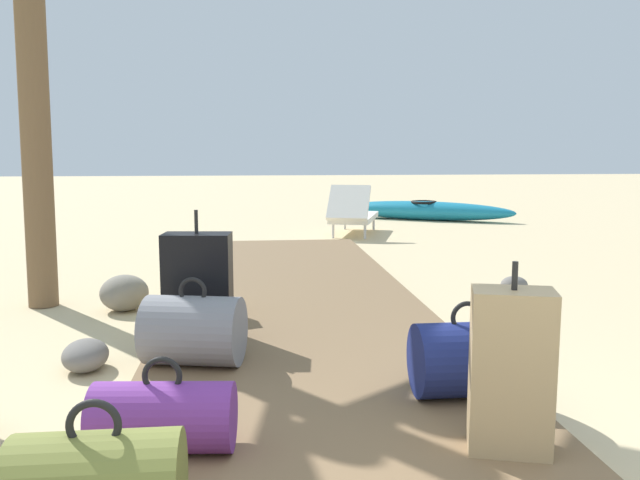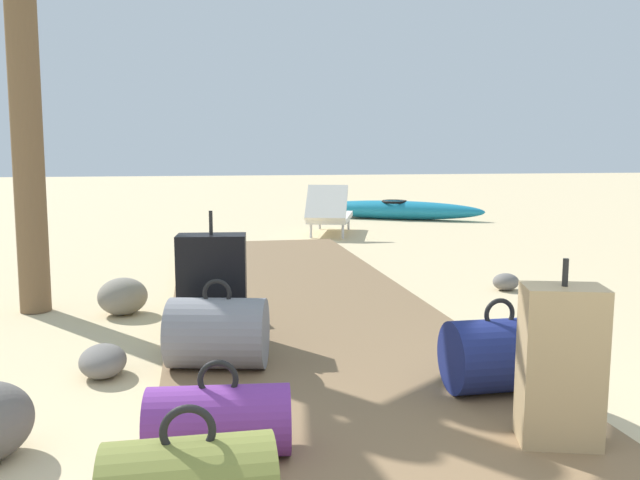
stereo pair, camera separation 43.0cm
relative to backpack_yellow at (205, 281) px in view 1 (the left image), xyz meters
name	(u,v)px [view 1 (the left image)]	position (x,y,z in m)	size (l,w,h in m)	color
ground_plane	(306,343)	(0.71, -0.58, -0.33)	(60.00, 60.00, 0.00)	#D1BA8C
boardwalk	(298,310)	(0.71, 0.18, -0.29)	(2.02, 7.60, 0.08)	brown
backpack_yellow	(205,281)	(0.00, 0.00, 0.00)	(0.29, 0.24, 0.48)	gold
suitcase_black	(198,286)	(0.00, -0.63, 0.09)	(0.46, 0.27, 0.84)	black
suitcase_tan	(511,371)	(1.39, -2.41, 0.08)	(0.37, 0.29, 0.79)	tan
duffel_bag_navy	(465,359)	(1.41, -1.81, -0.07)	(0.51, 0.37, 0.48)	navy
duffel_bag_purple	(164,417)	(-0.01, -2.27, -0.11)	(0.60, 0.34, 0.40)	#6B2D84
duffel_bag_grey	(194,330)	(0.02, -1.18, -0.05)	(0.62, 0.51, 0.51)	slate
lounge_chair	(353,214)	(1.93, 5.03, -0.01)	(1.03, 1.65, 0.79)	white
kayak	(424,210)	(3.60, 7.07, -0.15)	(3.23, 2.04, 0.36)	teal
rock_right_near	(514,285)	(2.75, 0.77, -0.25)	(0.23, 0.25, 0.16)	slate
rock_left_mid	(85,355)	(-0.64, -0.98, -0.24)	(0.36, 0.27, 0.18)	slate
rock_left_near	(124,293)	(-0.68, 0.49, -0.19)	(0.38, 0.39, 0.30)	gray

